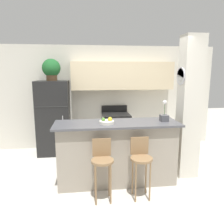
% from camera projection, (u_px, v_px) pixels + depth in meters
% --- Properties ---
extents(ground_plane, '(14.00, 14.00, 0.00)m').
position_uv_depth(ground_plane, '(117.00, 181.00, 3.89)').
color(ground_plane, beige).
extents(wall_back, '(5.60, 0.38, 2.55)m').
position_uv_depth(wall_back, '(112.00, 89.00, 5.47)').
color(wall_back, silver).
rests_on(wall_back, ground_plane).
extents(pillar_right, '(0.38, 0.32, 2.55)m').
position_uv_depth(pillar_right, '(189.00, 108.00, 3.93)').
color(pillar_right, silver).
rests_on(pillar_right, ground_plane).
extents(counter_bar, '(2.12, 0.67, 1.08)m').
position_uv_depth(counter_bar, '(117.00, 152.00, 3.79)').
color(counter_bar, gray).
rests_on(counter_bar, ground_plane).
extents(refrigerator, '(0.74, 0.66, 1.72)m').
position_uv_depth(refrigerator, '(54.00, 118.00, 5.12)').
color(refrigerator, black).
rests_on(refrigerator, ground_plane).
extents(stove_range, '(0.65, 0.64, 1.07)m').
position_uv_depth(stove_range, '(116.00, 132.00, 5.39)').
color(stove_range, silver).
rests_on(stove_range, ground_plane).
extents(bar_stool_left, '(0.33, 0.33, 0.94)m').
position_uv_depth(bar_stool_left, '(102.00, 161.00, 3.25)').
color(bar_stool_left, olive).
rests_on(bar_stool_left, ground_plane).
extents(bar_stool_right, '(0.33, 0.33, 0.94)m').
position_uv_depth(bar_stool_right, '(141.00, 159.00, 3.32)').
color(bar_stool_right, olive).
rests_on(bar_stool_right, ground_plane).
extents(potted_plant_on_fridge, '(0.41, 0.41, 0.49)m').
position_uv_depth(potted_plant_on_fridge, '(51.00, 69.00, 4.91)').
color(potted_plant_on_fridge, brown).
rests_on(potted_plant_on_fridge, refrigerator).
extents(orchid_vase, '(0.13, 0.13, 0.37)m').
position_uv_depth(orchid_vase, '(164.00, 116.00, 3.77)').
color(orchid_vase, '#4C4C51').
rests_on(orchid_vase, counter_bar).
extents(fruit_bowl, '(0.25, 0.25, 0.11)m').
position_uv_depth(fruit_bowl, '(107.00, 122.00, 3.60)').
color(fruit_bowl, silver).
rests_on(fruit_bowl, counter_bar).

